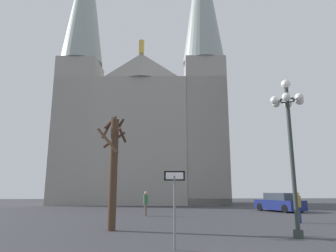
{
  "coord_description": "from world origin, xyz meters",
  "views": [
    {
      "loc": [
        -2.98,
        -6.2,
        1.74
      ],
      "look_at": [
        -0.76,
        17.62,
        6.79
      ],
      "focal_mm": 32.6,
      "sensor_mm": 36.0,
      "label": 1
    }
  ],
  "objects_px": {
    "bare_tree": "(113,167)",
    "parked_car_near_navy": "(280,203)",
    "pedestrian_standing": "(146,201)",
    "street_lamp": "(289,127)",
    "cathedral": "(143,111)",
    "pedestrian_walking": "(298,204)",
    "one_way_arrow_sign": "(175,198)"
  },
  "relations": [
    {
      "from": "bare_tree",
      "to": "parked_car_near_navy",
      "type": "relative_size",
      "value": 1.15
    },
    {
      "from": "bare_tree",
      "to": "pedestrian_standing",
      "type": "bearing_deg",
      "value": 77.71
    },
    {
      "from": "bare_tree",
      "to": "street_lamp",
      "type": "bearing_deg",
      "value": -21.54
    },
    {
      "from": "street_lamp",
      "to": "pedestrian_standing",
      "type": "xyz_separation_m",
      "value": [
        -5.44,
        10.44,
        -3.2
      ]
    },
    {
      "from": "cathedral",
      "to": "bare_tree",
      "type": "distance_m",
      "value": 27.84
    },
    {
      "from": "cathedral",
      "to": "street_lamp",
      "type": "distance_m",
      "value": 30.54
    },
    {
      "from": "cathedral",
      "to": "pedestrian_walking",
      "type": "bearing_deg",
      "value": -70.55
    },
    {
      "from": "street_lamp",
      "to": "parked_car_near_navy",
      "type": "xyz_separation_m",
      "value": [
        5.81,
        13.87,
        -3.49
      ]
    },
    {
      "from": "one_way_arrow_sign",
      "to": "parked_car_near_navy",
      "type": "bearing_deg",
      "value": 55.99
    },
    {
      "from": "parked_car_near_navy",
      "to": "street_lamp",
      "type": "bearing_deg",
      "value": -112.73
    },
    {
      "from": "street_lamp",
      "to": "pedestrian_standing",
      "type": "distance_m",
      "value": 12.2
    },
    {
      "from": "one_way_arrow_sign",
      "to": "street_lamp",
      "type": "height_order",
      "value": "street_lamp"
    },
    {
      "from": "street_lamp",
      "to": "pedestrian_walking",
      "type": "bearing_deg",
      "value": 61.4
    },
    {
      "from": "pedestrian_walking",
      "to": "cathedral",
      "type": "bearing_deg",
      "value": 109.45
    },
    {
      "from": "parked_car_near_navy",
      "to": "bare_tree",
      "type": "bearing_deg",
      "value": -139.42
    },
    {
      "from": "parked_car_near_navy",
      "to": "pedestrian_walking",
      "type": "bearing_deg",
      "value": -109.0
    },
    {
      "from": "street_lamp",
      "to": "pedestrian_standing",
      "type": "height_order",
      "value": "street_lamp"
    },
    {
      "from": "street_lamp",
      "to": "pedestrian_walking",
      "type": "height_order",
      "value": "street_lamp"
    },
    {
      "from": "cathedral",
      "to": "parked_car_near_navy",
      "type": "height_order",
      "value": "cathedral"
    },
    {
      "from": "one_way_arrow_sign",
      "to": "pedestrian_walking",
      "type": "height_order",
      "value": "one_way_arrow_sign"
    },
    {
      "from": "pedestrian_walking",
      "to": "one_way_arrow_sign",
      "type": "bearing_deg",
      "value": -137.32
    },
    {
      "from": "one_way_arrow_sign",
      "to": "parked_car_near_navy",
      "type": "distance_m",
      "value": 19.04
    },
    {
      "from": "parked_car_near_navy",
      "to": "pedestrian_standing",
      "type": "height_order",
      "value": "pedestrian_standing"
    },
    {
      "from": "cathedral",
      "to": "street_lamp",
      "type": "bearing_deg",
      "value": -79.06
    },
    {
      "from": "one_way_arrow_sign",
      "to": "pedestrian_standing",
      "type": "relative_size",
      "value": 1.4
    },
    {
      "from": "cathedral",
      "to": "street_lamp",
      "type": "height_order",
      "value": "cathedral"
    },
    {
      "from": "cathedral",
      "to": "parked_car_near_navy",
      "type": "bearing_deg",
      "value": -52.84
    },
    {
      "from": "street_lamp",
      "to": "bare_tree",
      "type": "xyz_separation_m",
      "value": [
        -7.11,
        2.81,
        -1.43
      ]
    },
    {
      "from": "parked_car_near_navy",
      "to": "one_way_arrow_sign",
      "type": "bearing_deg",
      "value": -124.01
    },
    {
      "from": "street_lamp",
      "to": "one_way_arrow_sign",
      "type": "bearing_deg",
      "value": -158.57
    },
    {
      "from": "bare_tree",
      "to": "pedestrian_walking",
      "type": "height_order",
      "value": "bare_tree"
    },
    {
      "from": "bare_tree",
      "to": "pedestrian_standing",
      "type": "height_order",
      "value": "bare_tree"
    }
  ]
}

